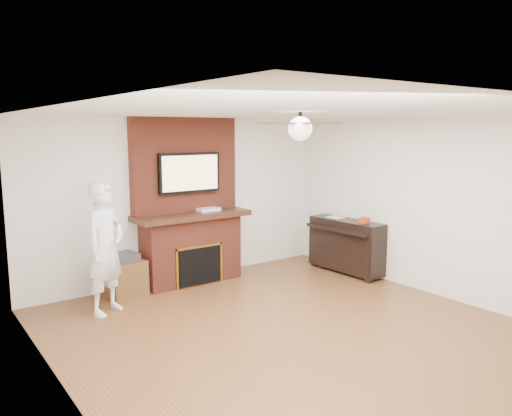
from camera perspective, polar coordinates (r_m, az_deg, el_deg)
room_shell at (r=5.54m, az=4.91°, el=-2.14°), size 5.36×5.86×2.86m
fireplace at (r=7.66m, az=-7.67°, el=-1.08°), size 1.78×0.64×2.50m
tv at (r=7.53m, az=-7.61°, el=4.01°), size 1.00×0.08×0.60m
ceiling_fan at (r=5.44m, az=5.06°, el=9.12°), size 1.21×1.21×0.31m
person at (r=6.56m, az=-16.82°, el=-4.43°), size 0.74×0.68×1.68m
side_table at (r=7.32m, az=-14.96°, el=-7.55°), size 0.60×0.60×0.60m
piano at (r=8.27m, az=10.27°, el=-4.12°), size 0.55×1.35×0.96m
cable_box at (r=7.70m, az=-5.46°, el=-0.16°), size 0.35×0.21×0.05m
candle_orange at (r=7.62m, az=-8.39°, el=-8.40°), size 0.07×0.07×0.11m
candle_green at (r=7.62m, az=-7.21°, el=-8.43°), size 0.07×0.07×0.10m
candle_cream at (r=7.72m, az=-5.96°, el=-8.20°), size 0.09×0.09×0.10m
candle_blue at (r=7.76m, az=-5.25°, el=-8.12°), size 0.06×0.06×0.09m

